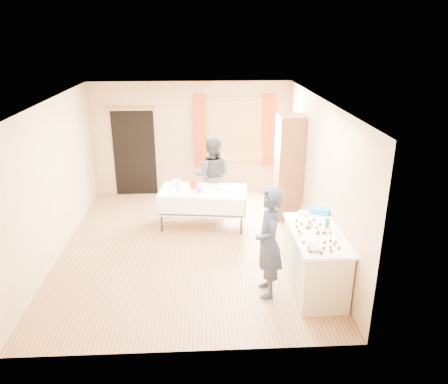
{
  "coord_description": "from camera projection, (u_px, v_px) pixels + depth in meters",
  "views": [
    {
      "loc": [
        0.23,
        -7.06,
        3.69
      ],
      "look_at": [
        0.61,
        0.0,
        1.03
      ],
      "focal_mm": 35.0,
      "sensor_mm": 36.0,
      "label": 1
    }
  ],
  "objects": [
    {
      "name": "chair",
      "position": [
        214.0,
        194.0,
        9.56
      ],
      "size": [
        0.48,
        0.48,
        0.97
      ],
      "rotation": [
        0.0,
        0.0,
        -0.21
      ],
      "color": "black",
      "rests_on": "floor"
    },
    {
      "name": "pitcher",
      "position": [
        178.0,
        186.0,
        8.34
      ],
      "size": [
        0.13,
        0.13,
        0.22
      ],
      "primitive_type": "cylinder",
      "rotation": [
        0.0,
        0.0,
        -0.2
      ],
      "color": "silver",
      "rests_on": "party_table"
    },
    {
      "name": "soda_can",
      "position": [
        327.0,
        223.0,
        6.48
      ],
      "size": [
        0.09,
        0.09,
        0.12
      ],
      "primitive_type": "cylinder",
      "rotation": [
        0.0,
        0.0,
        0.43
      ],
      "color": "#097727",
      "rests_on": "counter"
    },
    {
      "name": "floor",
      "position": [
        190.0,
        246.0,
        7.89
      ],
      "size": [
        4.5,
        5.5,
        0.02
      ],
      "primitive_type": "cube",
      "color": "#9E7047",
      "rests_on": "ground"
    },
    {
      "name": "girl",
      "position": [
        269.0,
        243.0,
        6.2
      ],
      "size": [
        0.62,
        0.41,
        1.66
      ],
      "primitive_type": "imported",
      "rotation": [
        0.0,
        0.0,
        -1.56
      ],
      "color": "#1F2840",
      "rests_on": "floor"
    },
    {
      "name": "wall_right",
      "position": [
        319.0,
        176.0,
        7.54
      ],
      "size": [
        0.02,
        5.5,
        2.6
      ],
      "primitive_type": "cube",
      "color": "tan",
      "rests_on": "floor"
    },
    {
      "name": "pastry_tray",
      "position": [
        230.0,
        193.0,
        8.28
      ],
      "size": [
        0.3,
        0.23,
        0.02
      ],
      "primitive_type": "cube",
      "rotation": [
        0.0,
        0.0,
        0.13
      ],
      "color": "white",
      "rests_on": "party_table"
    },
    {
      "name": "cup_rainbow",
      "position": [
        199.0,
        190.0,
        8.29
      ],
      "size": [
        0.19,
        0.19,
        0.1
      ],
      "primitive_type": "imported",
      "rotation": [
        0.0,
        0.0,
        -0.45
      ],
      "color": "red",
      "rests_on": "party_table"
    },
    {
      "name": "curtain_left",
      "position": [
        200.0,
        131.0,
        9.86
      ],
      "size": [
        0.28,
        0.06,
        1.65
      ],
      "primitive_type": "cube",
      "color": "#933611",
      "rests_on": "wall_back"
    },
    {
      "name": "mixing_bowl",
      "position": [
        313.0,
        248.0,
        5.83
      ],
      "size": [
        0.27,
        0.27,
        0.05
      ],
      "primitive_type": "imported",
      "rotation": [
        0.0,
        0.0,
        -0.16
      ],
      "color": "white",
      "rests_on": "counter"
    },
    {
      "name": "cabinet",
      "position": [
        289.0,
        167.0,
        8.79
      ],
      "size": [
        0.5,
        0.6,
        2.11
      ],
      "primitive_type": "cube",
      "color": "brown",
      "rests_on": "floor"
    },
    {
      "name": "bottle",
      "position": [
        173.0,
        182.0,
        8.64
      ],
      "size": [
        0.08,
        0.08,
        0.16
      ],
      "primitive_type": "imported",
      "rotation": [
        0.0,
        0.0,
        0.04
      ],
      "color": "white",
      "rests_on": "party_table"
    },
    {
      "name": "ceiling",
      "position": [
        186.0,
        100.0,
        6.96
      ],
      "size": [
        4.5,
        5.5,
        0.02
      ],
      "primitive_type": "cube",
      "color": "white",
      "rests_on": "floor"
    },
    {
      "name": "blue_basket",
      "position": [
        320.0,
        211.0,
        6.98
      ],
      "size": [
        0.35,
        0.3,
        0.08
      ],
      "primitive_type": "cube",
      "rotation": [
        0.0,
        0.0,
        -0.38
      ],
      "color": "#0B83EB",
      "rests_on": "counter"
    },
    {
      "name": "party_table",
      "position": [
        203.0,
        204.0,
        8.57
      ],
      "size": [
        1.78,
        1.07,
        0.75
      ],
      "rotation": [
        0.0,
        0.0,
        -0.12
      ],
      "color": "black",
      "rests_on": "floor"
    },
    {
      "name": "cake_balls",
      "position": [
        316.0,
        234.0,
        6.22
      ],
      "size": [
        0.49,
        1.08,
        0.04
      ],
      "color": "#3F2314",
      "rests_on": "counter"
    },
    {
      "name": "counter",
      "position": [
        315.0,
        260.0,
        6.49
      ],
      "size": [
        0.72,
        1.52,
        0.91
      ],
      "color": "beige",
      "rests_on": "floor"
    },
    {
      "name": "door_lintel",
      "position": [
        131.0,
        109.0,
        9.63
      ],
      "size": [
        1.05,
        0.06,
        0.08
      ],
      "primitive_type": "cube",
      "color": "olive",
      "rests_on": "wall_back"
    },
    {
      "name": "window_pane",
      "position": [
        235.0,
        131.0,
        9.93
      ],
      "size": [
        1.2,
        0.02,
        1.4
      ],
      "primitive_type": "cube",
      "color": "white",
      "rests_on": "wall_back"
    },
    {
      "name": "doorway",
      "position": [
        135.0,
        153.0,
        10.02
      ],
      "size": [
        0.95,
        0.04,
        2.0
      ],
      "primitive_type": "cube",
      "color": "black",
      "rests_on": "floor"
    },
    {
      "name": "foam_block",
      "position": [
        303.0,
        214.0,
        6.88
      ],
      "size": [
        0.16,
        0.11,
        0.08
      ],
      "primitive_type": "cube",
      "rotation": [
        0.0,
        0.0,
        -0.1
      ],
      "color": "white",
      "rests_on": "counter"
    },
    {
      "name": "cup_red",
      "position": [
        193.0,
        185.0,
        8.51
      ],
      "size": [
        0.25,
        0.25,
        0.13
      ],
      "primitive_type": "imported",
      "rotation": [
        0.0,
        0.0,
        -0.29
      ],
      "color": "red",
      "rests_on": "party_table"
    },
    {
      "name": "wall_front",
      "position": [
        182.0,
        258.0,
        4.85
      ],
      "size": [
        4.5,
        0.02,
        2.6
      ],
      "primitive_type": "cube",
      "color": "tan",
      "rests_on": "floor"
    },
    {
      "name": "small_bowl",
      "position": [
        219.0,
        188.0,
        8.5
      ],
      "size": [
        0.22,
        0.22,
        0.05
      ],
      "primitive_type": "imported",
      "rotation": [
        0.0,
        0.0,
        -0.15
      ],
      "color": "white",
      "rests_on": "party_table"
    },
    {
      "name": "woman",
      "position": [
        212.0,
        176.0,
        9.05
      ],
      "size": [
        1.02,
        0.9,
        1.64
      ],
      "primitive_type": "imported",
      "rotation": [
        0.0,
        0.0,
        2.96
      ],
      "color": "black",
      "rests_on": "floor"
    },
    {
      "name": "curtain_right",
      "position": [
        269.0,
        130.0,
        9.94
      ],
      "size": [
        0.28,
        0.06,
        1.65
      ],
      "primitive_type": "cube",
      "color": "#933611",
      "rests_on": "wall_back"
    },
    {
      "name": "wall_left",
      "position": [
        53.0,
        180.0,
        7.31
      ],
      "size": [
        0.02,
        5.5,
        2.6
      ],
      "primitive_type": "cube",
      "color": "tan",
      "rests_on": "floor"
    },
    {
      "name": "wall_back",
      "position": [
        191.0,
        139.0,
        10.0
      ],
      "size": [
        4.5,
        0.02,
        2.6
      ],
      "primitive_type": "cube",
      "color": "tan",
      "rests_on": "floor"
    },
    {
      "name": "window_frame",
      "position": [
        235.0,
        130.0,
        9.95
      ],
      "size": [
        1.32,
        0.06,
        1.52
      ],
      "primitive_type": "cube",
      "color": "olive",
      "rests_on": "wall_back"
    }
  ]
}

